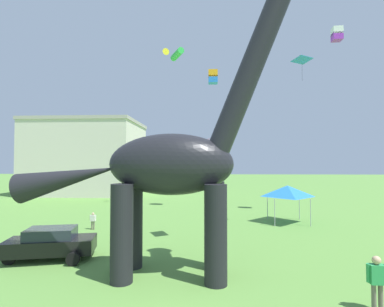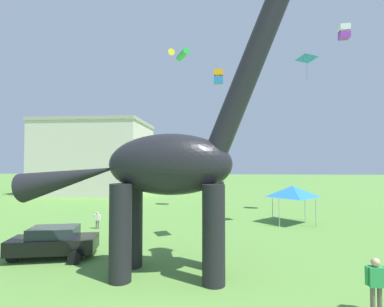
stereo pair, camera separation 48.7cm
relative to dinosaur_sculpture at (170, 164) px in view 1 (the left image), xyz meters
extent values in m
cylinder|color=black|center=(1.96, 0.88, -2.78)|extent=(0.92, 0.92, 3.97)
cylinder|color=black|center=(1.96, -0.88, -2.78)|extent=(0.92, 0.92, 3.97)
cylinder|color=black|center=(-1.84, 0.88, -2.78)|extent=(0.92, 0.92, 3.97)
cylinder|color=black|center=(-1.84, -0.88, -2.78)|extent=(0.92, 0.92, 3.97)
ellipsoid|color=black|center=(0.06, 0.00, 0.00)|extent=(5.43, 2.34, 2.67)
cylinder|color=black|center=(3.58, 0.00, 4.28)|extent=(3.90, 1.00, 7.73)
cone|color=black|center=(-4.49, 0.00, -0.61)|extent=(4.77, 1.34, 2.26)
cube|color=black|center=(-6.22, 1.81, -4.10)|extent=(4.48, 2.64, 0.72)
cube|color=#232B35|center=(-6.22, 1.81, -3.48)|extent=(2.55, 2.02, 0.52)
cylinder|color=black|center=(-4.67, 2.70, -4.46)|extent=(0.65, 0.35, 0.62)
cylinder|color=black|center=(-4.67, 0.92, -4.46)|extent=(0.65, 0.35, 0.62)
cylinder|color=black|center=(-7.77, 2.70, -4.46)|extent=(0.65, 0.35, 0.62)
cylinder|color=black|center=(-7.77, 0.92, -4.46)|extent=(0.65, 0.35, 0.62)
cylinder|color=#6B6056|center=(-6.72, 8.33, -4.46)|extent=(0.10, 0.10, 0.61)
cylinder|color=#6B6056|center=(-6.57, 8.33, -4.46)|extent=(0.10, 0.10, 0.61)
cube|color=silver|center=(-6.65, 8.33, -3.94)|extent=(0.33, 0.20, 0.43)
sphere|color=tan|center=(-6.65, 8.33, -3.63)|extent=(0.19, 0.19, 0.19)
cylinder|color=silver|center=(-6.84, 8.33, -3.92)|extent=(0.08, 0.08, 0.41)
cylinder|color=silver|center=(-6.46, 8.33, -3.92)|extent=(0.08, 0.08, 0.41)
cylinder|color=#6B6056|center=(7.05, -2.70, -4.33)|extent=(0.15, 0.15, 0.88)
cylinder|color=#6B6056|center=(7.26, -2.70, -4.33)|extent=(0.15, 0.15, 0.88)
cube|color=green|center=(7.15, -2.70, -3.58)|extent=(0.48, 0.29, 0.62)
sphere|color=tan|center=(7.15, -2.70, -3.13)|extent=(0.27, 0.27, 0.27)
cylinder|color=green|center=(6.88, -2.70, -3.55)|extent=(0.12, 0.12, 0.59)
cylinder|color=#6B6056|center=(-4.09, 6.47, -4.37)|extent=(0.13, 0.13, 0.78)
cylinder|color=#6B6056|center=(-3.89, 6.47, -4.37)|extent=(0.13, 0.13, 0.78)
cube|color=green|center=(-3.99, 6.47, -3.71)|extent=(0.42, 0.26, 0.56)
sphere|color=tan|center=(-3.99, 6.47, -3.31)|extent=(0.24, 0.24, 0.24)
cylinder|color=green|center=(-4.23, 6.47, -3.68)|extent=(0.10, 0.10, 0.53)
cylinder|color=green|center=(-3.75, 6.47, -3.68)|extent=(0.10, 0.10, 0.53)
cylinder|color=#B2B2B7|center=(9.51, 12.89, -3.72)|extent=(0.06, 0.06, 2.10)
cylinder|color=#B2B2B7|center=(9.51, 10.19, -3.72)|extent=(0.06, 0.06, 2.10)
cylinder|color=#B2B2B7|center=(6.81, 12.89, -3.72)|extent=(0.06, 0.06, 2.10)
cylinder|color=#B2B2B7|center=(6.81, 10.19, -3.72)|extent=(0.06, 0.06, 2.10)
pyramid|color=#287AE5|center=(8.16, 11.54, -2.22)|extent=(3.15, 3.15, 0.90)
cube|color=white|center=(13.79, 14.94, 12.37)|extent=(0.92, 0.92, 0.70)
cube|color=purple|center=(13.79, 14.94, 11.82)|extent=(0.92, 0.92, 0.70)
cube|color=orange|center=(2.28, 17.83, 9.39)|extent=(0.96, 0.96, 0.77)
cube|color=#287AE5|center=(2.28, 17.83, 8.79)|extent=(0.96, 0.96, 0.77)
cylinder|color=green|center=(-1.73, 20.09, 12.41)|extent=(1.77, 2.67, 0.73)
cone|color=yellow|center=(-3.03, 19.48, 12.41)|extent=(0.97, 0.92, 0.77)
cube|color=red|center=(1.35, 5.60, 1.49)|extent=(1.53, 1.69, 0.20)
cube|color=#287AE5|center=(8.71, 9.27, 7.74)|extent=(1.70, 1.58, 0.21)
cylinder|color=black|center=(8.71, 9.27, 6.85)|extent=(0.01, 0.01, 1.37)
cube|color=beige|center=(-17.48, 33.67, 0.73)|extent=(15.96, 13.01, 11.00)
cube|color=#ABA396|center=(-17.48, 33.67, 6.48)|extent=(16.28, 13.27, 0.50)
camera|label=1|loc=(1.61, -12.69, 0.05)|focal=27.45mm
camera|label=2|loc=(2.10, -12.66, 0.05)|focal=27.45mm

